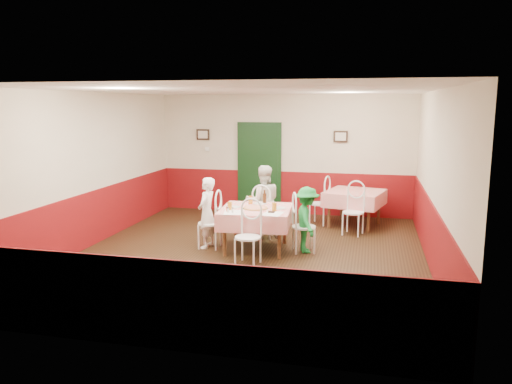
% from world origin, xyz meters
% --- Properties ---
extents(floor, '(7.00, 7.00, 0.00)m').
position_xyz_m(floor, '(0.00, 0.00, 0.00)').
color(floor, black).
rests_on(floor, ground).
extents(ceiling, '(7.00, 7.00, 0.00)m').
position_xyz_m(ceiling, '(0.00, 0.00, 2.80)').
color(ceiling, white).
rests_on(ceiling, back_wall).
extents(back_wall, '(6.00, 0.10, 2.80)m').
position_xyz_m(back_wall, '(0.00, 3.50, 1.40)').
color(back_wall, beige).
rests_on(back_wall, ground).
extents(front_wall, '(6.00, 0.10, 2.80)m').
position_xyz_m(front_wall, '(0.00, -3.50, 1.40)').
color(front_wall, beige).
rests_on(front_wall, ground).
extents(left_wall, '(0.10, 7.00, 2.80)m').
position_xyz_m(left_wall, '(-3.00, 0.00, 1.40)').
color(left_wall, beige).
rests_on(left_wall, ground).
extents(right_wall, '(0.10, 7.00, 2.80)m').
position_xyz_m(right_wall, '(3.00, 0.00, 1.40)').
color(right_wall, beige).
rests_on(right_wall, ground).
extents(wainscot_back, '(6.00, 0.03, 1.00)m').
position_xyz_m(wainscot_back, '(0.00, 3.48, 0.50)').
color(wainscot_back, maroon).
rests_on(wainscot_back, ground).
extents(wainscot_front, '(6.00, 0.03, 1.00)m').
position_xyz_m(wainscot_front, '(0.00, -3.48, 0.50)').
color(wainscot_front, maroon).
rests_on(wainscot_front, ground).
extents(wainscot_left, '(0.03, 7.00, 1.00)m').
position_xyz_m(wainscot_left, '(-2.98, 0.00, 0.50)').
color(wainscot_left, maroon).
rests_on(wainscot_left, ground).
extents(wainscot_right, '(0.03, 7.00, 1.00)m').
position_xyz_m(wainscot_right, '(2.98, 0.00, 0.50)').
color(wainscot_right, maroon).
rests_on(wainscot_right, ground).
extents(door, '(0.96, 0.06, 2.10)m').
position_xyz_m(door, '(-0.60, 3.45, 1.05)').
color(door, black).
rests_on(door, ground).
extents(picture_left, '(0.32, 0.03, 0.26)m').
position_xyz_m(picture_left, '(-2.00, 3.45, 1.85)').
color(picture_left, black).
rests_on(picture_left, back_wall).
extents(picture_right, '(0.32, 0.03, 0.26)m').
position_xyz_m(picture_right, '(1.30, 3.45, 1.85)').
color(picture_right, black).
rests_on(picture_right, back_wall).
extents(thermostat, '(0.10, 0.03, 0.10)m').
position_xyz_m(thermostat, '(-1.90, 3.45, 1.50)').
color(thermostat, white).
rests_on(thermostat, back_wall).
extents(main_table, '(1.30, 1.30, 0.77)m').
position_xyz_m(main_table, '(0.04, 0.34, 0.38)').
color(main_table, red).
rests_on(main_table, ground).
extents(second_table, '(1.36, 1.36, 0.77)m').
position_xyz_m(second_table, '(1.69, 2.55, 0.38)').
color(second_table, red).
rests_on(second_table, ground).
extents(chair_left, '(0.42, 0.42, 0.90)m').
position_xyz_m(chair_left, '(-0.81, 0.28, 0.45)').
color(chair_left, white).
rests_on(chair_left, ground).
extents(chair_right, '(0.53, 0.53, 0.90)m').
position_xyz_m(chair_right, '(0.89, 0.40, 0.45)').
color(chair_right, white).
rests_on(chair_right, ground).
extents(chair_far, '(0.44, 0.44, 0.90)m').
position_xyz_m(chair_far, '(-0.02, 1.19, 0.45)').
color(chair_far, white).
rests_on(chair_far, ground).
extents(chair_near, '(0.47, 0.47, 0.90)m').
position_xyz_m(chair_near, '(0.10, -0.51, 0.45)').
color(chair_near, white).
rests_on(chair_near, ground).
extents(chair_second_a, '(0.51, 0.51, 0.90)m').
position_xyz_m(chair_second_a, '(0.94, 2.55, 0.45)').
color(chair_second_a, white).
rests_on(chair_second_a, ground).
extents(chair_second_b, '(0.51, 0.51, 0.90)m').
position_xyz_m(chair_second_b, '(1.69, 1.80, 0.45)').
color(chair_second_b, white).
rests_on(chair_second_b, ground).
extents(pizza, '(0.45, 0.45, 0.03)m').
position_xyz_m(pizza, '(0.04, 0.29, 0.77)').
color(pizza, '#B74723').
rests_on(pizza, main_table).
extents(plate_left, '(0.27, 0.27, 0.01)m').
position_xyz_m(plate_left, '(-0.37, 0.30, 0.77)').
color(plate_left, white).
rests_on(plate_left, main_table).
extents(plate_right, '(0.27, 0.27, 0.01)m').
position_xyz_m(plate_right, '(0.44, 0.40, 0.77)').
color(plate_right, white).
rests_on(plate_right, main_table).
extents(plate_far, '(0.27, 0.27, 0.01)m').
position_xyz_m(plate_far, '(0.03, 0.74, 0.77)').
color(plate_far, white).
rests_on(plate_far, main_table).
extents(glass_a, '(0.08, 0.08, 0.14)m').
position_xyz_m(glass_a, '(-0.37, 0.08, 0.83)').
color(glass_a, '#BF7219').
rests_on(glass_a, main_table).
extents(glass_b, '(0.09, 0.09, 0.15)m').
position_xyz_m(glass_b, '(0.41, 0.15, 0.83)').
color(glass_b, '#BF7219').
rests_on(glass_b, main_table).
extents(glass_c, '(0.08, 0.08, 0.14)m').
position_xyz_m(glass_c, '(-0.15, 0.71, 0.83)').
color(glass_c, '#BF7219').
rests_on(glass_c, main_table).
extents(beer_bottle, '(0.07, 0.07, 0.24)m').
position_xyz_m(beer_bottle, '(0.11, 0.77, 0.88)').
color(beer_bottle, '#381C0A').
rests_on(beer_bottle, main_table).
extents(shaker_a, '(0.04, 0.04, 0.09)m').
position_xyz_m(shaker_a, '(-0.33, -0.14, 0.81)').
color(shaker_a, silver).
rests_on(shaker_a, main_table).
extents(shaker_b, '(0.04, 0.04, 0.09)m').
position_xyz_m(shaker_b, '(-0.26, -0.12, 0.81)').
color(shaker_b, silver).
rests_on(shaker_b, main_table).
extents(shaker_c, '(0.04, 0.04, 0.09)m').
position_xyz_m(shaker_c, '(-0.37, -0.07, 0.81)').
color(shaker_c, '#B23319').
rests_on(shaker_c, main_table).
extents(menu_left, '(0.38, 0.45, 0.00)m').
position_xyz_m(menu_left, '(-0.26, -0.10, 0.76)').
color(menu_left, white).
rests_on(menu_left, main_table).
extents(menu_right, '(0.35, 0.44, 0.00)m').
position_xyz_m(menu_right, '(0.42, -0.04, 0.76)').
color(menu_right, white).
rests_on(menu_right, main_table).
extents(wallet, '(0.12, 0.10, 0.02)m').
position_xyz_m(wallet, '(0.38, 0.04, 0.77)').
color(wallet, black).
rests_on(wallet, main_table).
extents(diner_left, '(0.35, 0.50, 1.29)m').
position_xyz_m(diner_left, '(-0.86, 0.28, 0.64)').
color(diner_left, gray).
rests_on(diner_left, ground).
extents(diner_far, '(0.82, 0.73, 1.42)m').
position_xyz_m(diner_far, '(-0.02, 1.24, 0.71)').
color(diner_far, gray).
rests_on(diner_far, ground).
extents(diner_right, '(0.64, 0.85, 1.16)m').
position_xyz_m(diner_right, '(0.94, 0.41, 0.58)').
color(diner_right, gray).
rests_on(diner_right, ground).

